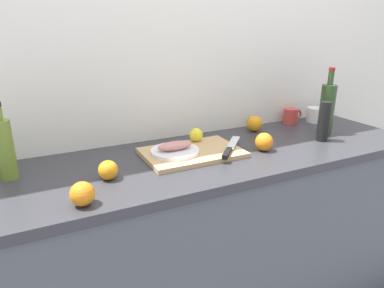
# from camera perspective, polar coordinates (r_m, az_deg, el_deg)

# --- Properties ---
(back_wall) EXTENTS (3.20, 0.05, 2.50)m
(back_wall) POSITION_cam_1_polar(r_m,az_deg,el_deg) (1.75, -1.17, 12.76)
(back_wall) COLOR white
(back_wall) RESTS_ON ground_plane
(kitchen_counter) EXTENTS (2.00, 0.60, 0.90)m
(kitchen_counter) POSITION_cam_1_polar(r_m,az_deg,el_deg) (1.75, 3.68, -15.37)
(kitchen_counter) COLOR #4C5159
(kitchen_counter) RESTS_ON ground_plane
(cutting_board) EXTENTS (0.42, 0.28, 0.02)m
(cutting_board) POSITION_cam_1_polar(r_m,az_deg,el_deg) (1.52, 0.00, -1.43)
(cutting_board) COLOR tan
(cutting_board) RESTS_ON kitchen_counter
(white_plate) EXTENTS (0.21, 0.21, 0.01)m
(white_plate) POSITION_cam_1_polar(r_m,az_deg,el_deg) (1.49, -2.81, -1.19)
(white_plate) COLOR white
(white_plate) RESTS_ON cutting_board
(fish_fillet) EXTENTS (0.16, 0.07, 0.04)m
(fish_fillet) POSITION_cam_1_polar(r_m,az_deg,el_deg) (1.48, -2.83, -0.27)
(fish_fillet) COLOR tan
(fish_fillet) RESTS_ON white_plate
(chef_knife) EXTENTS (0.22, 0.23, 0.02)m
(chef_knife) POSITION_cam_1_polar(r_m,az_deg,el_deg) (1.52, 6.15, -0.82)
(chef_knife) COLOR silver
(chef_knife) RESTS_ON cutting_board
(lemon_0) EXTENTS (0.06, 0.06, 0.06)m
(lemon_0) POSITION_cam_1_polar(r_m,az_deg,el_deg) (1.63, 0.70, 1.52)
(lemon_0) COLOR yellow
(lemon_0) RESTS_ON cutting_board
(olive_oil_bottle) EXTENTS (0.06, 0.06, 0.29)m
(olive_oil_bottle) POSITION_cam_1_polar(r_m,az_deg,el_deg) (1.42, -28.33, -0.62)
(olive_oil_bottle) COLOR olive
(olive_oil_bottle) RESTS_ON kitchen_counter
(wine_bottle) EXTENTS (0.07, 0.07, 0.34)m
(wine_bottle) POSITION_cam_1_polar(r_m,az_deg,el_deg) (1.91, 21.23, 5.49)
(wine_bottle) COLOR #2D4723
(wine_bottle) RESTS_ON kitchen_counter
(coffee_mug_0) EXTENTS (0.12, 0.08, 0.09)m
(coffee_mug_0) POSITION_cam_1_polar(r_m,az_deg,el_deg) (2.07, 15.90, 4.43)
(coffee_mug_0) COLOR #CC3F38
(coffee_mug_0) RESTS_ON kitchen_counter
(coffee_mug_1) EXTENTS (0.13, 0.09, 0.09)m
(coffee_mug_1) POSITION_cam_1_polar(r_m,az_deg,el_deg) (2.15, 19.43, 4.53)
(coffee_mug_1) COLOR white
(coffee_mug_1) RESTS_ON kitchen_counter
(orange_0) EXTENTS (0.08, 0.08, 0.08)m
(orange_0) POSITION_cam_1_polar(r_m,az_deg,el_deg) (1.88, 10.20, 3.31)
(orange_0) COLOR orange
(orange_0) RESTS_ON kitchen_counter
(orange_1) EXTENTS (0.08, 0.08, 0.08)m
(orange_1) POSITION_cam_1_polar(r_m,az_deg,el_deg) (1.59, 11.72, 0.34)
(orange_1) COLOR orange
(orange_1) RESTS_ON kitchen_counter
(orange_2) EXTENTS (0.08, 0.08, 0.08)m
(orange_2) POSITION_cam_1_polar(r_m,az_deg,el_deg) (1.15, -17.52, -7.80)
(orange_2) COLOR orange
(orange_2) RESTS_ON kitchen_counter
(orange_3) EXTENTS (0.07, 0.07, 0.07)m
(orange_3) POSITION_cam_1_polar(r_m,az_deg,el_deg) (1.31, -13.58, -4.17)
(orange_3) COLOR orange
(orange_3) RESTS_ON kitchen_counter
(pepper_mill) EXTENTS (0.05, 0.05, 0.19)m
(pepper_mill) POSITION_cam_1_polar(r_m,az_deg,el_deg) (1.80, 20.79, 3.47)
(pepper_mill) COLOR black
(pepper_mill) RESTS_ON kitchen_counter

